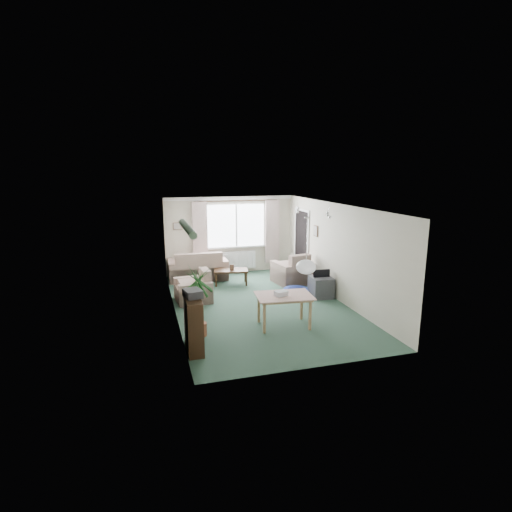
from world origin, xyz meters
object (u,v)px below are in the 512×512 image
object	(u,v)px
coffee_table	(231,277)
houseplant	(199,302)
tv_cube	(321,287)
bookshelf	(194,324)
armchair_left	(193,286)
pet_bed	(296,291)
sofa	(198,265)
dining_table	(284,311)
armchair_corner	(293,268)

from	to	relation	value
coffee_table	houseplant	world-z (taller)	houseplant
coffee_table	tv_cube	size ratio (longest dim) A/B	1.64
bookshelf	armchair_left	bearing A→B (deg)	83.83
armchair_left	houseplant	xyz separation A→B (m)	(-0.15, -2.18, 0.31)
pet_bed	coffee_table	bearing A→B (deg)	136.97
sofa	pet_bed	world-z (taller)	sofa
armchair_left	houseplant	size ratio (longest dim) A/B	0.63
bookshelf	coffee_table	bearing A→B (deg)	69.21
armchair_left	houseplant	bearing A→B (deg)	-7.93
armchair_left	pet_bed	world-z (taller)	armchair_left
dining_table	pet_bed	bearing A→B (deg)	61.55
sofa	coffee_table	xyz separation A→B (m)	(0.83, -0.82, -0.22)
dining_table	armchair_corner	bearing A→B (deg)	65.53
armchair_left	sofa	bearing A→B (deg)	164.65
bookshelf	houseplant	world-z (taller)	houseplant
armchair_left	dining_table	world-z (taller)	armchair_left
dining_table	coffee_table	bearing A→B (deg)	96.55
armchair_corner	coffee_table	world-z (taller)	armchair_corner
armchair_corner	pet_bed	bearing A→B (deg)	64.91
armchair_corner	pet_bed	xyz separation A→B (m)	(-0.29, -1.02, -0.38)
sofa	armchair_left	world-z (taller)	sofa
armchair_left	coffee_table	size ratio (longest dim) A/B	0.92
sofa	dining_table	xyz separation A→B (m)	(1.21, -4.16, -0.10)
sofa	armchair_corner	world-z (taller)	armchair_corner
armchair_left	tv_cube	xyz separation A→B (m)	(3.20, -0.59, -0.13)
coffee_table	bookshelf	world-z (taller)	bookshelf
coffee_table	pet_bed	distance (m)	2.00
bookshelf	tv_cube	size ratio (longest dim) A/B	1.72
houseplant	pet_bed	world-z (taller)	houseplant
dining_table	houseplant	bearing A→B (deg)	-179.86
armchair_corner	houseplant	distance (m)	4.34
armchair_left	bookshelf	bearing A→B (deg)	-10.95
sofa	armchair_corner	size ratio (longest dim) A/B	1.72
tv_cube	pet_bed	size ratio (longest dim) A/B	0.85
sofa	houseplant	world-z (taller)	houseplant
armchair_left	tv_cube	bearing A→B (deg)	75.53
tv_cube	pet_bed	xyz separation A→B (m)	(-0.52, 0.40, -0.20)
pet_bed	armchair_corner	bearing A→B (deg)	74.05
houseplant	dining_table	world-z (taller)	houseplant
sofa	coffee_table	size ratio (longest dim) A/B	1.81
houseplant	pet_bed	bearing A→B (deg)	35.04
tv_cube	houseplant	bearing A→B (deg)	-151.00
armchair_left	houseplant	distance (m)	2.20
sofa	armchair_corner	xyz separation A→B (m)	(2.58, -1.16, 0.02)
armchair_corner	armchair_left	xyz separation A→B (m)	(-2.98, -0.83, -0.06)
armchair_corner	armchair_left	bearing A→B (deg)	6.41
bookshelf	dining_table	size ratio (longest dim) A/B	0.95
bookshelf	pet_bed	size ratio (longest dim) A/B	1.47
sofa	houseplant	bearing A→B (deg)	83.72
coffee_table	pet_bed	bearing A→B (deg)	-43.03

